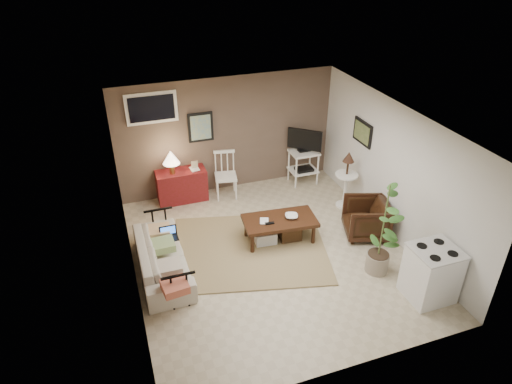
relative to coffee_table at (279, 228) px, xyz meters
name	(u,v)px	position (x,y,z in m)	size (l,w,h in m)	color
floor	(270,254)	(-0.28, -0.32, -0.27)	(5.00, 5.00, 0.00)	#C1B293
art_back	(201,127)	(-0.83, 2.15, 1.18)	(0.50, 0.03, 0.60)	black
art_right	(363,132)	(1.95, 0.73, 1.25)	(0.03, 0.60, 0.45)	black
window	(151,108)	(-1.73, 2.15, 1.68)	(0.96, 0.03, 0.60)	white
rug	(249,249)	(-0.59, -0.09, -0.26)	(2.64, 2.11, 0.03)	#9C835A
coffee_table	(279,228)	(0.00, 0.00, 0.00)	(1.33, 0.78, 0.48)	#39190F
sofa	(162,253)	(-2.08, -0.16, 0.10)	(1.87, 0.54, 0.73)	beige
sofa_pillows	(166,256)	(-2.03, -0.37, 0.18)	(0.36, 1.77, 0.13)	beige
sofa_end_rails	(169,254)	(-1.97, -0.16, 0.05)	(0.50, 1.86, 0.63)	black
laptop	(169,234)	(-1.90, 0.16, 0.20)	(0.29, 0.21, 0.20)	black
red_console	(181,183)	(-1.35, 1.95, 0.13)	(0.99, 0.44, 1.14)	maroon
spindle_chair	(226,176)	(-0.45, 1.83, 0.18)	(0.50, 0.50, 0.95)	white
tv_stand	(304,155)	(1.29, 1.82, 0.38)	(0.59, 0.52, 1.23)	white
side_table	(347,173)	(1.67, 0.66, 0.47)	(0.44, 0.44, 1.19)	white
armchair	(366,217)	(1.54, -0.34, 0.11)	(0.73, 0.69, 0.76)	black
potted_plant	(383,227)	(1.20, -1.29, 0.60)	(0.41, 0.41, 1.63)	gray
stove	(431,273)	(1.60, -2.05, 0.17)	(0.67, 0.63, 0.88)	white
bowl	(292,212)	(0.22, -0.03, 0.30)	(0.22, 0.05, 0.22)	#39190F
book_table	(260,217)	(-0.34, 0.04, 0.29)	(0.15, 0.02, 0.20)	#39190F
book_console	(190,165)	(-1.14, 1.92, 0.50)	(0.17, 0.02, 0.23)	#39190F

